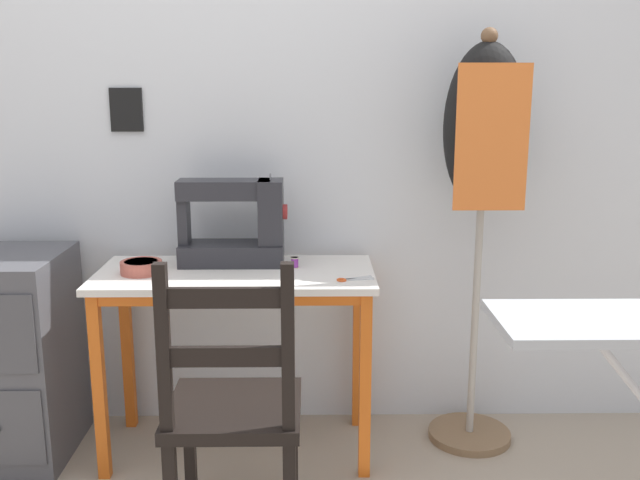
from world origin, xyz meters
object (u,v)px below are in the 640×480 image
sewing_machine (238,225)px  scissors (349,279)px  filing_cabinet (9,357)px  dress_form (484,154)px  fabric_bowl (141,267)px  thread_spool_near_machine (295,263)px  wooden_chair (233,410)px

sewing_machine → scissors: size_ratio=3.06×
filing_cabinet → dress_form: 1.89m
dress_form → scissors: bearing=-158.8°
fabric_bowl → thread_spool_near_machine: fabric_bowl is taller
scissors → filing_cabinet: filing_cabinet is taller
sewing_machine → dress_form: dress_form is taller
sewing_machine → wooden_chair: size_ratio=0.44×
sewing_machine → thread_spool_near_machine: (0.21, -0.06, -0.13)m
thread_spool_near_machine → dress_form: dress_form is taller
scissors → filing_cabinet: (-1.25, 0.11, -0.32)m
thread_spool_near_machine → dress_form: (0.68, 0.02, 0.40)m
sewing_machine → scissors: bearing=-29.4°
wooden_chair → dress_form: (0.86, 0.60, 0.70)m
filing_cabinet → dress_form: bearing=2.7°
thread_spool_near_machine → wooden_chair: (-0.17, -0.58, -0.30)m
filing_cabinet → dress_form: size_ratio=0.49×
sewing_machine → filing_cabinet: 0.97m
thread_spool_near_machine → filing_cabinet: 1.11m
fabric_bowl → filing_cabinet: size_ratio=0.19×
fabric_bowl → wooden_chair: size_ratio=0.16×
dress_form → sewing_machine: bearing=177.7°
dress_form → thread_spool_near_machine: bearing=-177.9°
fabric_bowl → scissors: 0.75m
filing_cabinet → dress_form: dress_form is taller
thread_spool_near_machine → wooden_chair: wooden_chair is taller
fabric_bowl → dress_form: bearing=4.2°
scissors → filing_cabinet: bearing=175.0°
sewing_machine → wooden_chair: sewing_machine is taller
sewing_machine → fabric_bowl: size_ratio=2.72×
sewing_machine → thread_spool_near_machine: size_ratio=9.96×
filing_cabinet → dress_form: (1.74, 0.08, 0.74)m
scissors → wooden_chair: bearing=-131.6°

